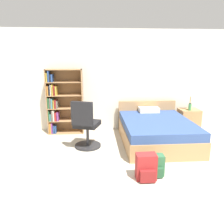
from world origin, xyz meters
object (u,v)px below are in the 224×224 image
(bed, at_px, (155,130))
(backpack_red, at_px, (146,167))
(nightstand, at_px, (189,120))
(backpack_green, at_px, (154,166))
(bookshelf, at_px, (61,102))
(table_lamp, at_px, (191,94))
(office_chair, at_px, (86,127))
(water_bottle, at_px, (190,107))

(bed, xyz_separation_m, backpack_red, (-0.58, -1.58, -0.08))
(nightstand, height_order, backpack_green, nightstand)
(bookshelf, bearing_deg, table_lamp, -0.96)
(bed, xyz_separation_m, office_chair, (-1.57, -0.26, 0.21))
(backpack_green, bearing_deg, backpack_red, -145.18)
(office_chair, bearing_deg, table_lamp, 20.76)
(nightstand, bearing_deg, office_chair, -159.39)
(nightstand, height_order, backpack_red, nightstand)
(bed, bearing_deg, backpack_green, -106.12)
(backpack_green, bearing_deg, bed, 73.88)
(table_lamp, height_order, backpack_green, table_lamp)
(table_lamp, bearing_deg, backpack_red, -125.82)
(table_lamp, bearing_deg, water_bottle, -112.40)
(nightstand, xyz_separation_m, water_bottle, (-0.05, -0.11, 0.38))
(office_chair, relative_size, nightstand, 1.85)
(office_chair, bearing_deg, backpack_red, -53.13)
(office_chair, distance_m, table_lamp, 2.90)
(backpack_red, bearing_deg, table_lamp, 54.18)
(nightstand, distance_m, backpack_red, 2.87)
(water_bottle, distance_m, backpack_green, 2.63)
(office_chair, relative_size, water_bottle, 5.36)
(bed, relative_size, water_bottle, 10.19)
(table_lamp, height_order, water_bottle, table_lamp)
(bed, bearing_deg, table_lamp, 34.31)
(bed, xyz_separation_m, nightstand, (1.11, 0.75, 0.01))
(bed, bearing_deg, water_bottle, 31.11)
(bed, distance_m, backpack_green, 1.54)
(office_chair, height_order, table_lamp, table_lamp)
(bookshelf, xyz_separation_m, backpack_green, (1.80, -2.28, -0.63))
(nightstand, distance_m, backpack_green, 2.70)
(bed, distance_m, nightstand, 1.33)
(office_chair, distance_m, nightstand, 2.87)
(bookshelf, xyz_separation_m, office_chair, (0.66, -1.07, -0.32))
(bookshelf, height_order, nightstand, bookshelf)
(bookshelf, distance_m, table_lamp, 3.34)
(backpack_green, height_order, backpack_red, backpack_red)
(office_chair, height_order, backpack_green, office_chair)
(nightstand, relative_size, backpack_green, 1.62)
(water_bottle, bearing_deg, bed, -148.89)
(bookshelf, distance_m, backpack_red, 2.97)
(office_chair, bearing_deg, bookshelf, 121.68)
(bed, bearing_deg, bookshelf, 160.03)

